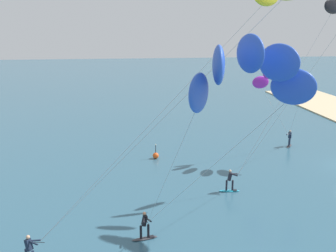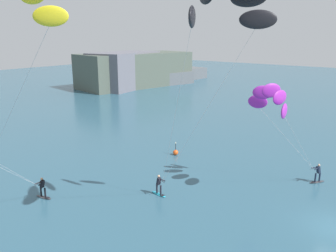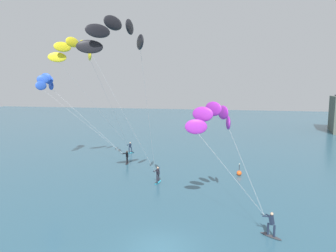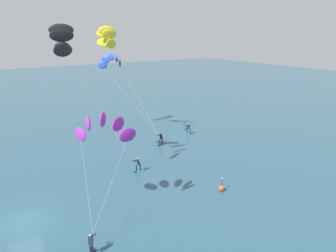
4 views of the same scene
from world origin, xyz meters
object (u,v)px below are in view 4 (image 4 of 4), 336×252
marker_buoy (222,188)px  kitesurfer_far_out (114,65)px  kitesurfer_downwind (110,41)px  kitesurfer_mid_water (103,132)px  kitesurfer_nearshore (65,45)px

marker_buoy → kitesurfer_far_out: bearing=-179.8°
kitesurfer_far_out → kitesurfer_downwind: bearing=-26.9°
kitesurfer_far_out → kitesurfer_mid_water: bearing=-26.5°
kitesurfer_downwind → kitesurfer_far_out: bearing=153.1°
kitesurfer_mid_water → marker_buoy: 13.02m
kitesurfer_far_out → kitesurfer_downwind: kitesurfer_downwind is taller
kitesurfer_mid_water → marker_buoy: bearing=79.8°
kitesurfer_far_out → kitesurfer_downwind: size_ratio=0.76×
kitesurfer_nearshore → kitesurfer_far_out: (-13.53, 10.73, -3.47)m
kitesurfer_mid_water → kitesurfer_far_out: (-21.50, 10.73, 2.77)m
kitesurfer_nearshore → kitesurfer_downwind: (-8.29, 8.07, 0.01)m
kitesurfer_nearshore → kitesurfer_far_out: 17.61m
kitesurfer_mid_water → kitesurfer_downwind: bearing=153.6°
kitesurfer_nearshore → marker_buoy: kitesurfer_nearshore is taller
kitesurfer_mid_water → kitesurfer_far_out: 24.19m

